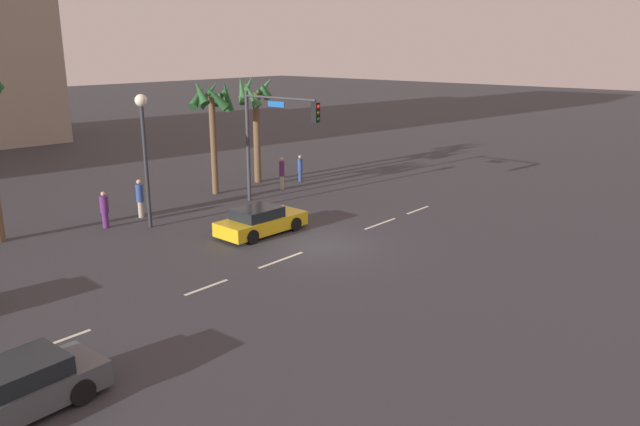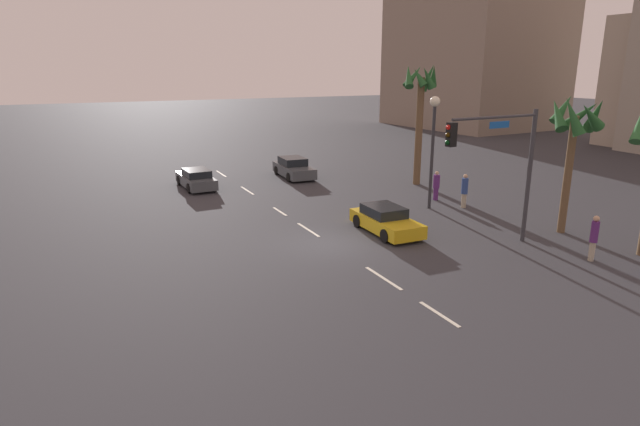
{
  "view_description": "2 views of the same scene",
  "coord_description": "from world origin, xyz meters",
  "px_view_note": "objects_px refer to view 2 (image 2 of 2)",
  "views": [
    {
      "loc": [
        -18.73,
        -16.26,
        8.29
      ],
      "look_at": [
        -0.16,
        -0.18,
        1.54
      ],
      "focal_mm": 34.25,
      "sensor_mm": 36.0,
      "label": 1
    },
    {
      "loc": [
        20.24,
        -10.28,
        7.73
      ],
      "look_at": [
        -0.75,
        -0.12,
        1.27
      ],
      "focal_mm": 29.68,
      "sensor_mm": 36.0,
      "label": 2
    }
  ],
  "objects_px": {
    "car_1": "(386,220)",
    "car_0": "(196,179)",
    "pedestrian_0": "(464,190)",
    "palm_tree_1": "(575,126)",
    "pedestrian_2": "(594,237)",
    "traffic_signal": "(503,156)",
    "pedestrian_3": "(436,185)",
    "palm_tree_0": "(421,97)",
    "streetlamp": "(433,131)",
    "car_2": "(294,168)"
  },
  "relations": [
    {
      "from": "car_1",
      "to": "palm_tree_1",
      "type": "height_order",
      "value": "palm_tree_1"
    },
    {
      "from": "traffic_signal",
      "to": "palm_tree_1",
      "type": "bearing_deg",
      "value": 92.5
    },
    {
      "from": "car_2",
      "to": "traffic_signal",
      "type": "relative_size",
      "value": 0.76
    },
    {
      "from": "car_1",
      "to": "traffic_signal",
      "type": "height_order",
      "value": "traffic_signal"
    },
    {
      "from": "pedestrian_0",
      "to": "car_2",
      "type": "bearing_deg",
      "value": -156.34
    },
    {
      "from": "pedestrian_3",
      "to": "car_2",
      "type": "bearing_deg",
      "value": -153.45
    },
    {
      "from": "pedestrian_0",
      "to": "palm_tree_0",
      "type": "relative_size",
      "value": 0.24
    },
    {
      "from": "traffic_signal",
      "to": "pedestrian_3",
      "type": "relative_size",
      "value": 3.42
    },
    {
      "from": "streetlamp",
      "to": "pedestrian_2",
      "type": "relative_size",
      "value": 3.22
    },
    {
      "from": "palm_tree_0",
      "to": "palm_tree_1",
      "type": "distance_m",
      "value": 12.14
    },
    {
      "from": "streetlamp",
      "to": "car_1",
      "type": "bearing_deg",
      "value": -59.75
    },
    {
      "from": "car_2",
      "to": "traffic_signal",
      "type": "distance_m",
      "value": 18.52
    },
    {
      "from": "traffic_signal",
      "to": "pedestrian_2",
      "type": "bearing_deg",
      "value": 36.64
    },
    {
      "from": "palm_tree_1",
      "to": "pedestrian_3",
      "type": "bearing_deg",
      "value": -169.48
    },
    {
      "from": "traffic_signal",
      "to": "palm_tree_0",
      "type": "xyz_separation_m",
      "value": [
        -12.31,
        4.62,
        1.77
      ]
    },
    {
      "from": "streetlamp",
      "to": "pedestrian_0",
      "type": "xyz_separation_m",
      "value": [
        0.72,
        1.85,
        -3.32
      ]
    },
    {
      "from": "car_1",
      "to": "streetlamp",
      "type": "bearing_deg",
      "value": 120.25
    },
    {
      "from": "traffic_signal",
      "to": "palm_tree_1",
      "type": "xyz_separation_m",
      "value": [
        -0.19,
        4.44,
        1.02
      ]
    },
    {
      "from": "palm_tree_1",
      "to": "car_2",
      "type": "bearing_deg",
      "value": -160.14
    },
    {
      "from": "palm_tree_1",
      "to": "car_0",
      "type": "bearing_deg",
      "value": -141.91
    },
    {
      "from": "pedestrian_0",
      "to": "pedestrian_2",
      "type": "height_order",
      "value": "same"
    },
    {
      "from": "palm_tree_1",
      "to": "car_1",
      "type": "bearing_deg",
      "value": -116.1
    },
    {
      "from": "pedestrian_0",
      "to": "pedestrian_2",
      "type": "distance_m",
      "value": 9.09
    },
    {
      "from": "car_2",
      "to": "palm_tree_1",
      "type": "distance_m",
      "value": 19.54
    },
    {
      "from": "streetlamp",
      "to": "pedestrian_0",
      "type": "distance_m",
      "value": 3.87
    },
    {
      "from": "car_2",
      "to": "palm_tree_1",
      "type": "xyz_separation_m",
      "value": [
        17.89,
        6.46,
        4.44
      ]
    },
    {
      "from": "traffic_signal",
      "to": "palm_tree_0",
      "type": "distance_m",
      "value": 13.26
    },
    {
      "from": "streetlamp",
      "to": "palm_tree_1",
      "type": "height_order",
      "value": "palm_tree_1"
    },
    {
      "from": "pedestrian_2",
      "to": "traffic_signal",
      "type": "bearing_deg",
      "value": -143.36
    },
    {
      "from": "car_1",
      "to": "car_0",
      "type": "bearing_deg",
      "value": -156.37
    },
    {
      "from": "car_2",
      "to": "pedestrian_0",
      "type": "xyz_separation_m",
      "value": [
        12.13,
        5.31,
        0.37
      ]
    },
    {
      "from": "car_0",
      "to": "pedestrian_2",
      "type": "bearing_deg",
      "value": 29.06
    },
    {
      "from": "pedestrian_0",
      "to": "palm_tree_1",
      "type": "height_order",
      "value": "palm_tree_1"
    },
    {
      "from": "car_1",
      "to": "pedestrian_0",
      "type": "bearing_deg",
      "value": 107.09
    },
    {
      "from": "car_0",
      "to": "palm_tree_1",
      "type": "distance_m",
      "value": 22.57
    },
    {
      "from": "pedestrian_0",
      "to": "palm_tree_1",
      "type": "xyz_separation_m",
      "value": [
        5.77,
        1.15,
        4.07
      ]
    },
    {
      "from": "pedestrian_2",
      "to": "palm_tree_1",
      "type": "height_order",
      "value": "palm_tree_1"
    },
    {
      "from": "traffic_signal",
      "to": "streetlamp",
      "type": "distance_m",
      "value": 6.84
    },
    {
      "from": "pedestrian_2",
      "to": "car_2",
      "type": "bearing_deg",
      "value": -168.5
    },
    {
      "from": "palm_tree_0",
      "to": "palm_tree_1",
      "type": "xyz_separation_m",
      "value": [
        12.11,
        -0.18,
        -0.76
      ]
    },
    {
      "from": "pedestrian_0",
      "to": "streetlamp",
      "type": "bearing_deg",
      "value": -111.23
    },
    {
      "from": "pedestrian_2",
      "to": "pedestrian_3",
      "type": "bearing_deg",
      "value": 176.43
    },
    {
      "from": "car_1",
      "to": "palm_tree_0",
      "type": "distance_m",
      "value": 12.61
    },
    {
      "from": "pedestrian_2",
      "to": "palm_tree_0",
      "type": "bearing_deg",
      "value": 171.36
    },
    {
      "from": "pedestrian_3",
      "to": "palm_tree_0",
      "type": "distance_m",
      "value": 6.7
    },
    {
      "from": "pedestrian_0",
      "to": "palm_tree_0",
      "type": "height_order",
      "value": "palm_tree_0"
    },
    {
      "from": "streetlamp",
      "to": "pedestrian_0",
      "type": "bearing_deg",
      "value": 68.77
    },
    {
      "from": "pedestrian_0",
      "to": "palm_tree_0",
      "type": "bearing_deg",
      "value": 168.19
    },
    {
      "from": "pedestrian_3",
      "to": "car_1",
      "type": "bearing_deg",
      "value": -56.36
    },
    {
      "from": "car_1",
      "to": "pedestrian_0",
      "type": "relative_size",
      "value": 2.24
    }
  ]
}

